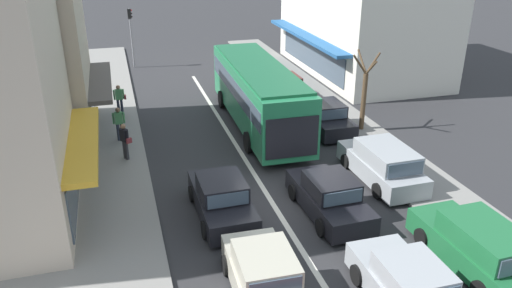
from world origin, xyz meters
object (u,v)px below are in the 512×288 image
Objects in this scene: parked_sedan_kerb_third at (325,117)px; pedestrian_browsing_midblock at (125,139)px; traffic_light_downstreet at (131,28)px; sedan_behind_bus_near at (329,197)px; pedestrian_with_handbag_near at (119,98)px; pedestrian_far_walker at (119,122)px; hatchback_queue_far_back at (263,275)px; parked_sedan_kerb_rear at (284,88)px; parked_wagon_kerb_front at (478,247)px; parked_wagon_kerb_second at (383,164)px; street_tree_right at (364,95)px; city_bus at (258,91)px; sedan_behind_bus_mid at (222,199)px.

pedestrian_browsing_midblock is (-9.83, -1.08, 0.40)m from parked_sedan_kerb_third.
sedan_behind_bus_near is at bearing -76.47° from traffic_light_downstreet.
pedestrian_far_walker is (-0.15, -3.67, -0.00)m from pedestrian_with_handbag_near.
pedestrian_with_handbag_near is (-3.25, 15.83, 0.36)m from hatchback_queue_far_back.
parked_sedan_kerb_third is 1.00× the size of parked_sedan_kerb_rear.
pedestrian_far_walker is (-1.48, -14.00, -1.79)m from traffic_light_downstreet.
parked_wagon_kerb_front is 1.08× the size of parked_sedan_kerb_third.
parked_wagon_kerb_second is (0.10, 5.84, 0.00)m from parked_wagon_kerb_front.
street_tree_right is at bearing -57.13° from traffic_light_downstreet.
pedestrian_with_handbag_near and pedestrian_far_walker have the same top height.
parked_wagon_kerb_second is 1.08× the size of traffic_light_downstreet.
hatchback_queue_far_back is at bearing -141.35° from parked_wagon_kerb_second.
street_tree_right is (4.77, 6.82, 1.26)m from sedan_behind_bus_near.
parked_sedan_kerb_third is at bearing 67.71° from sedan_behind_bus_near.
pedestrian_browsing_midblock is at bearing -89.86° from pedestrian_with_handbag_near.
hatchback_queue_far_back is at bearing -85.82° from traffic_light_downstreet.
pedestrian_with_handbag_near reaches higher than sedan_behind_bus_near.
pedestrian_with_handbag_near is at bearing 154.66° from street_tree_right.
city_bus is at bearing -26.80° from pedestrian_with_handbag_near.
pedestrian_with_handbag_near is at bearing 105.13° from sedan_behind_bus_mid.
pedestrian_far_walker is (-3.22, 7.69, 0.40)m from sedan_behind_bus_mid.
parked_sedan_kerb_third is 10.06m from pedestrian_far_walker.
sedan_behind_bus_near is 0.94× the size of parked_wagon_kerb_second.
sedan_behind_bus_near is 14.03m from pedestrian_with_handbag_near.
parked_sedan_kerb_rear is at bearing 90.92° from parked_wagon_kerb_front.
pedestrian_far_walker reaches higher than hatchback_queue_far_back.
pedestrian_far_walker is (-9.89, 12.74, 0.32)m from parked_wagon_kerb_front.
traffic_light_downstreet is (-1.91, 26.16, 2.15)m from hatchback_queue_far_back.
pedestrian_browsing_midblock is (-3.06, 5.47, 0.40)m from sedan_behind_bus_mid.
sedan_behind_bus_mid and parked_sedan_kerb_rear have the same top height.
parked_sedan_kerb_third and parked_sedan_kerb_rear have the same top height.
parked_sedan_kerb_rear is 10.46m from pedestrian_far_walker.
parked_wagon_kerb_second is (6.78, 0.80, 0.08)m from sedan_behind_bus_mid.
parked_wagon_kerb_second is 2.77× the size of pedestrian_browsing_midblock.
street_tree_right is (1.69, 5.09, 1.17)m from parked_wagon_kerb_second.
sedan_behind_bus_mid and parked_sedan_kerb_third have the same top height.
parked_wagon_kerb_second is 12.14m from pedestrian_far_walker.
traffic_light_downstreet is at bearing 119.35° from parked_sedan_kerb_third.
pedestrian_far_walker reaches higher than sedan_behind_bus_near.
hatchback_queue_far_back is 0.89× the size of parked_sedan_kerb_rear.
sedan_behind_bus_mid is at bearing -118.58° from parked_sedan_kerb_rear.
parked_sedan_kerb_third is at bearing 44.08° from sedan_behind_bus_mid.
traffic_light_downstreet reaches higher than parked_sedan_kerb_rear.
pedestrian_browsing_midblock is at bearing 108.00° from hatchback_queue_far_back.
parked_sedan_kerb_rear is (2.75, 3.81, -1.22)m from city_bus.
pedestrian_with_handbag_near is (-6.77, 12.28, 0.40)m from sedan_behind_bus_near.
traffic_light_downstreet is (-8.42, 26.73, 2.11)m from parked_wagon_kerb_front.
parked_sedan_kerb_rear is at bearing 109.34° from street_tree_right.
traffic_light_downstreet is at bearing 85.35° from pedestrian_browsing_midblock.
sedan_behind_bus_mid is 3.82m from sedan_behind_bus_near.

